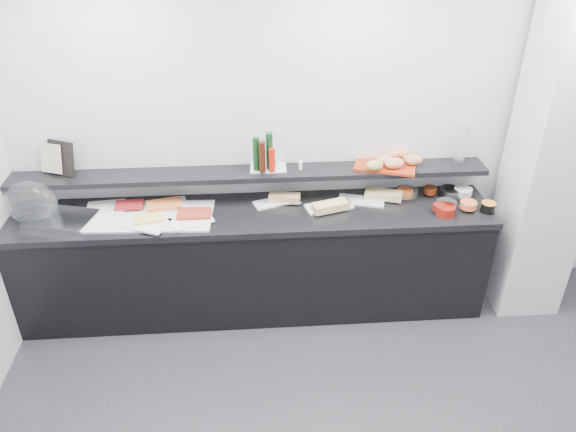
{
  "coord_description": "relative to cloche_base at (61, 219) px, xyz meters",
  "views": [
    {
      "loc": [
        -0.7,
        -1.93,
        3.05
      ],
      "look_at": [
        -0.45,
        1.45,
        1.0
      ],
      "focal_mm": 35.0,
      "sensor_mm": 36.0,
      "label": 1
    }
  ],
  "objects": [
    {
      "name": "back_wall",
      "position": [
        2.09,
        0.34,
        0.43
      ],
      "size": [
        5.0,
        0.02,
        2.7
      ],
      "primitive_type": "cube",
      "color": "silver",
      "rests_on": "ground"
    },
    {
      "name": "column",
      "position": [
        3.59,
        -0.01,
        0.43
      ],
      "size": [
        0.5,
        0.5,
        2.7
      ],
      "primitive_type": "cube",
      "color": "silver",
      "rests_on": "ground"
    },
    {
      "name": "buffet_cabinet",
      "position": [
        1.39,
        0.04,
        -0.5
      ],
      "size": [
        3.6,
        0.6,
        0.85
      ],
      "primitive_type": "cube",
      "color": "black",
      "rests_on": "ground"
    },
    {
      "name": "counter_top",
      "position": [
        1.39,
        0.04,
        -0.05
      ],
      "size": [
        3.62,
        0.62,
        0.05
      ],
      "primitive_type": "cube",
      "color": "black",
      "rests_on": "buffet_cabinet"
    },
    {
      "name": "wall_shelf",
      "position": [
        1.39,
        0.21,
        0.21
      ],
      "size": [
        3.6,
        0.25,
        0.04
      ],
      "primitive_type": "cube",
      "color": "black",
      "rests_on": "back_wall"
    },
    {
      "name": "cloche_base",
      "position": [
        0.0,
        0.0,
        0.0
      ],
      "size": [
        0.54,
        0.43,
        0.04
      ],
      "primitive_type": "cube",
      "rotation": [
        0.0,
        0.0,
        -0.26
      ],
      "color": "silver",
      "rests_on": "counter_top"
    },
    {
      "name": "cloche_dome",
      "position": [
        -0.21,
        0.06,
        0.11
      ],
      "size": [
        0.38,
        0.26,
        0.34
      ],
      "primitive_type": "ellipsoid",
      "rotation": [
        0.0,
        0.0,
        -0.02
      ],
      "color": "silver",
      "rests_on": "cloche_base"
    },
    {
      "name": "linen_runner",
      "position": [
        0.62,
        0.01,
        -0.01
      ],
      "size": [
        0.96,
        0.49,
        0.01
      ],
      "primitive_type": "cube",
      "rotation": [
        0.0,
        0.0,
        -0.05
      ],
      "color": "silver",
      "rests_on": "counter_top"
    },
    {
      "name": "platter_meat_a",
      "position": [
        0.29,
        0.15,
        0.0
      ],
      "size": [
        0.29,
        0.21,
        0.01
      ],
      "primitive_type": "cube",
      "rotation": [
        0.0,
        0.0,
        0.11
      ],
      "color": "white",
      "rests_on": "linen_runner"
    },
    {
      "name": "food_meat_a",
      "position": [
        0.47,
        0.14,
        0.02
      ],
      "size": [
        0.21,
        0.14,
        0.02
      ],
      "primitive_type": "cube",
      "rotation": [
        0.0,
        0.0,
        0.03
      ],
      "color": "maroon",
      "rests_on": "platter_meat_a"
    },
    {
      "name": "platter_salmon",
      "position": [
        0.75,
        0.15,
        0.0
      ],
      "size": [
        0.32,
        0.24,
        0.01
      ],
      "primitive_type": "cube",
      "rotation": [
        0.0,
        0.0,
        0.2
      ],
      "color": "silver",
      "rests_on": "linen_runner"
    },
    {
      "name": "food_salmon",
      "position": [
        0.73,
        0.12,
        0.02
      ],
      "size": [
        0.28,
        0.21,
        0.02
      ],
      "primitive_type": "cube",
      "rotation": [
        0.0,
        0.0,
        0.23
      ],
      "color": "orange",
      "rests_on": "platter_salmon"
    },
    {
      "name": "platter_cheese",
      "position": [
        0.62,
        -0.11,
        0.0
      ],
      "size": [
        0.38,
        0.32,
        0.01
      ],
      "primitive_type": "cube",
      "rotation": [
        0.0,
        0.0,
        -0.39
      ],
      "color": "white",
      "rests_on": "linen_runner"
    },
    {
      "name": "food_cheese",
      "position": [
        0.64,
        -0.08,
        0.02
      ],
      "size": [
        0.23,
        0.17,
        0.02
      ],
      "primitive_type": "cube",
      "rotation": [
        0.0,
        0.0,
        0.22
      ],
      "color": "#EACD5B",
      "rests_on": "platter_cheese"
    },
    {
      "name": "platter_meat_b",
      "position": [
        0.95,
        -0.09,
        0.0
      ],
      "size": [
        0.35,
        0.3,
        0.01
      ],
      "primitive_type": "cube",
      "rotation": [
        0.0,
        0.0,
        0.42
      ],
      "color": "white",
      "rests_on": "linen_runner"
    },
    {
      "name": "food_meat_b",
      "position": [
        0.97,
        -0.03,
        0.02
      ],
      "size": [
        0.25,
        0.16,
        0.02
      ],
      "primitive_type": "cube",
      "rotation": [
        0.0,
        0.0,
        -0.01
      ],
      "color": "maroon",
      "rests_on": "platter_meat_b"
    },
    {
      "name": "sandwich_plate_left",
      "position": [
        1.56,
        0.15,
        -0.01
      ],
      "size": [
        0.33,
        0.22,
        0.01
      ],
      "primitive_type": "cube",
      "rotation": [
        0.0,
        0.0,
        0.34
      ],
      "color": "white",
      "rests_on": "counter_top"
    },
    {
      "name": "sandwich_food_left",
      "position": [
        1.64,
        0.15,
        0.02
      ],
      "size": [
        0.25,
        0.13,
        0.06
      ],
      "primitive_type": "cube",
      "rotation": [
        0.0,
        0.0,
        -0.17
      ],
      "color": "tan",
      "rests_on": "sandwich_plate_left"
    },
    {
      "name": "tongs_left",
      "position": [
        1.69,
        0.1,
        -0.0
      ],
      "size": [
        0.16,
        0.02,
        0.01
      ],
      "primitive_type": "cylinder",
      "rotation": [
        0.0,
        1.57,
        0.07
      ],
      "color": "silver",
      "rests_on": "sandwich_plate_left"
    },
    {
      "name": "sandwich_plate_mid",
      "position": [
        1.97,
        0.06,
        -0.01
      ],
      "size": [
        0.38,
        0.23,
        0.01
      ],
      "primitive_type": "cube",
      "rotation": [
        0.0,
        0.0,
        0.24
      ],
      "color": "white",
      "rests_on": "counter_top"
    },
    {
      "name": "sandwich_food_mid",
      "position": [
        1.97,
        -0.0,
        0.02
      ],
      "size": [
        0.29,
        0.18,
        0.06
      ],
      "primitive_type": "cube",
      "rotation": [
        0.0,
        0.0,
        0.29
      ],
      "color": "tan",
      "rests_on": "sandwich_plate_mid"
    },
    {
      "name": "tongs_mid",
      "position": [
        2.0,
        -0.01,
        -0.0
      ],
      "size": [
        0.16,
        0.01,
        0.01
      ],
      "primitive_type": "cylinder",
      "rotation": [
        0.0,
        1.57,
        -0.03
      ],
      "color": "#B7B8BE",
      "rests_on": "sandwich_plate_mid"
    },
    {
      "name": "sandwich_plate_right",
      "position": [
        2.23,
        0.13,
        -0.01
      ],
      "size": [
        0.38,
        0.24,
        0.01
      ],
      "primitive_type": "cube",
      "rotation": [
        0.0,
        0.0,
        -0.27
      ],
      "color": "silver",
      "rests_on": "counter_top"
    },
    {
      "name": "sandwich_food_right",
      "position": [
        2.41,
        0.15,
        0.02
      ],
      "size": [
        0.3,
        0.19,
        0.06
      ],
      "primitive_type": "cube",
      "rotation": [
        0.0,
        0.0,
        -0.32
      ],
      "color": "tan",
      "rests_on": "sandwich_plate_right"
    },
    {
      "name": "tongs_right",
      "position": [
        2.33,
        0.08,
        -0.0
      ],
      "size": [
        0.16,
        0.03,
        0.01
      ],
      "primitive_type": "cylinder",
      "rotation": [
        0.0,
        1.57,
        0.13
      ],
      "color": "silver",
      "rests_on": "sandwich_plate_right"
    },
    {
      "name": "bowl_glass_fruit",
      "position": [
        2.59,
        0.16,
        0.02
      ],
      "size": [
        0.21,
        0.21,
        0.07
      ],
      "primitive_type": "cylinder",
      "rotation": [
        0.0,
        0.0,
        -0.21
      ],
      "color": "silver",
      "rests_on": "counter_top"
    },
    {
      "name": "fill_glass_fruit",
      "position": [
        2.58,
        0.16,
        0.03
      ],
      "size": [
        0.15,
        0.15,
        0.05
      ],
      "primitive_type": "cylinder",
      "rotation": [
        0.0,
        0.0,
        -0.25
      ],
      "color": "#C84E1B",
      "rests_on": "bowl_glass_fruit"
    },
    {
      "name": "bowl_black_jam",
      "position": [
        2.94,
        0.16,
        0.02
      ],
      "size": [
        0.17,
        0.17,
        0.07
      ],
      "primitive_type": "cylinder",
      "rotation": [
        0.0,
        0.0,
        -0.13
      ],
      "color": "black",
      "rests_on": "counter_top"
    },
    {
      "name": "fill_black_jam",
      "position": [
        2.79,
        0.19,
        0.03
      ],
      "size": [
        0.11,
        0.11,
        0.05
      ],
      "primitive_type": "cylinder",
      "rotation": [
        0.0,
        0.0,
        -0.15
      ],
      "color": "#501E0B",
      "rests_on": "bowl_black_jam"
    },
    {
      "name": "bowl_glass_cream",
      "position": [
        2.98,
        0.12,
        0.02
      ],
      "size": [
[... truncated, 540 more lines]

